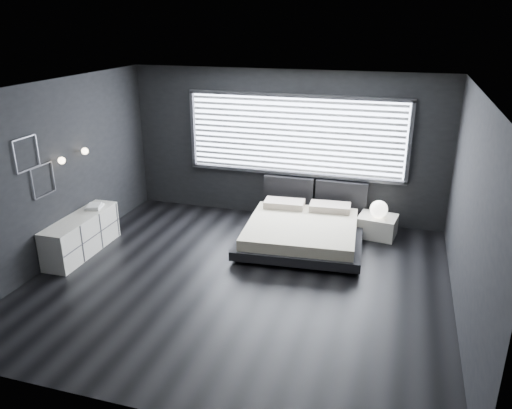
% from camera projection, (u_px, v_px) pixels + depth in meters
% --- Properties ---
extents(room, '(6.04, 6.00, 2.80)m').
position_uv_depth(room, '(238.00, 191.00, 6.90)').
color(room, black).
rests_on(room, ground).
extents(window, '(4.14, 0.09, 1.52)m').
position_uv_depth(window, '(295.00, 136.00, 9.19)').
color(window, white).
rests_on(window, ground).
extents(headboard, '(1.96, 0.16, 0.52)m').
position_uv_depth(headboard, '(315.00, 192.00, 9.40)').
color(headboard, black).
rests_on(headboard, ground).
extents(sconce_near, '(0.18, 0.11, 0.11)m').
position_uv_depth(sconce_near, '(61.00, 160.00, 7.65)').
color(sconce_near, silver).
rests_on(sconce_near, ground).
extents(sconce_far, '(0.18, 0.11, 0.11)m').
position_uv_depth(sconce_far, '(85.00, 151.00, 8.19)').
color(sconce_far, silver).
rests_on(sconce_far, ground).
extents(wall_art_upper, '(0.01, 0.48, 0.48)m').
position_uv_depth(wall_art_upper, '(26.00, 154.00, 7.05)').
color(wall_art_upper, '#47474C').
rests_on(wall_art_upper, ground).
extents(wall_art_lower, '(0.01, 0.48, 0.48)m').
position_uv_depth(wall_art_lower, '(43.00, 180.00, 7.44)').
color(wall_art_lower, '#47474C').
rests_on(wall_art_lower, ground).
extents(bed, '(2.17, 2.08, 0.53)m').
position_uv_depth(bed, '(302.00, 231.00, 8.49)').
color(bed, black).
rests_on(bed, ground).
extents(nightstand, '(0.71, 0.62, 0.38)m').
position_uv_depth(nightstand, '(377.00, 226.00, 8.85)').
color(nightstand, silver).
rests_on(nightstand, ground).
extents(orb_lamp, '(0.31, 0.31, 0.31)m').
position_uv_depth(orb_lamp, '(379.00, 209.00, 8.68)').
color(orb_lamp, white).
rests_on(orb_lamp, nightstand).
extents(dresser, '(0.48, 1.60, 0.64)m').
position_uv_depth(dresser, '(82.00, 235.00, 8.17)').
color(dresser, silver).
rests_on(dresser, ground).
extents(book_stack, '(0.31, 0.37, 0.07)m').
position_uv_depth(book_stack, '(94.00, 206.00, 8.42)').
color(book_stack, white).
rests_on(book_stack, dresser).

